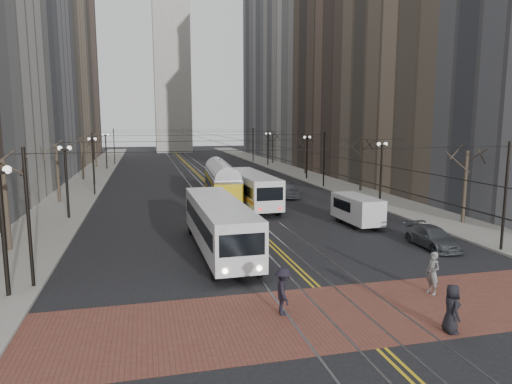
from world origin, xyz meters
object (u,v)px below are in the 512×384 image
clock_tower (170,9)px  sedan_silver (236,175)px  transit_bus (219,227)px  sedan_parked (432,237)px  rear_bus (252,190)px  cargo_van (357,211)px  pedestrian_b (433,273)px  sedan_grey (288,190)px  pedestrian_d (283,291)px  pedestrian_a (452,308)px  streetcar (221,186)px

clock_tower → sedan_silver: clock_tower is taller
transit_bus → sedan_parked: (13.00, -2.16, -0.89)m
rear_bus → cargo_van: bearing=-59.3°
clock_tower → pedestrian_b: bearing=-87.4°
cargo_van → sedan_grey: bearing=91.9°
sedan_grey → pedestrian_d: 29.24m
sedan_grey → sedan_parked: sedan_grey is taller
sedan_parked → pedestrian_b: bearing=-123.8°
pedestrian_b → pedestrian_d: bearing=-92.9°
pedestrian_a → pedestrian_b: (1.67, 3.54, 0.05)m
cargo_van → pedestrian_b: bearing=-104.5°
sedan_grey → pedestrian_a: (-3.61, -30.78, 0.17)m
sedan_grey → sedan_parked: size_ratio=1.00×
streetcar → cargo_van: size_ratio=2.59×
rear_bus → pedestrian_a: size_ratio=6.43×
pedestrian_b → sedan_parked: bearing=138.1°
sedan_silver → pedestrian_a: pedestrian_a is taller
rear_bus → pedestrian_b: bearing=-83.8°
transit_bus → pedestrian_a: transit_bus is taller
rear_bus → pedestrian_a: 26.63m
sedan_silver → pedestrian_a: (-0.91, -45.27, 0.18)m
transit_bus → sedan_silver: bearing=76.2°
streetcar → pedestrian_a: bearing=-79.1°
cargo_van → pedestrian_d: bearing=-128.0°
streetcar → pedestrian_a: 29.81m
pedestrian_a → pedestrian_d: size_ratio=0.94×
streetcar → sedan_grey: bearing=13.4°
sedan_silver → pedestrian_b: size_ratio=2.34×
rear_bus → pedestrian_d: bearing=-101.3°
sedan_grey → sedan_silver: (-2.69, 14.49, -0.01)m
sedan_parked → pedestrian_d: bearing=-147.3°
clock_tower → pedestrian_d: bearing=-91.3°
clock_tower → pedestrian_b: 110.74m
rear_bus → cargo_van: (5.89, -9.51, -0.42)m
sedan_grey → pedestrian_a: 30.99m
clock_tower → sedan_parked: (9.50, -98.12, -35.32)m
cargo_van → sedan_grey: size_ratio=1.13×
streetcar → pedestrian_d: streetcar is taller
clock_tower → cargo_van: 98.13m
streetcar → sedan_grey: 7.33m
transit_bus → clock_tower: bearing=87.0°
cargo_van → sedan_parked: cargo_van is taller
sedan_grey → sedan_parked: bearing=-77.1°
clock_tower → sedan_parked: size_ratio=14.90×
transit_bus → sedan_silver: 33.60m
sedan_silver → clock_tower: bearing=101.0°
sedan_silver → pedestrian_d: pedestrian_d is taller
streetcar → pedestrian_a: size_ratio=7.10×
sedan_parked → pedestrian_a: bearing=-120.7°
streetcar → transit_bus: bearing=-96.0°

